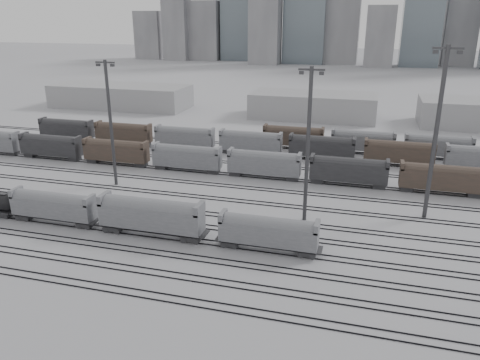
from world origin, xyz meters
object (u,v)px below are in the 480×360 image
(hopper_car_a, at_px, (53,205))
(hopper_car_c, at_px, (268,231))
(light_mast_c, at_px, (308,143))
(hopper_car_b, at_px, (151,214))

(hopper_car_a, bearing_deg, hopper_car_c, 0.00)
(hopper_car_a, relative_size, light_mast_c, 0.58)
(hopper_car_c, xyz_separation_m, light_mast_c, (3.45, 12.05, 9.99))
(hopper_car_b, bearing_deg, light_mast_c, 29.25)
(hopper_car_a, relative_size, hopper_car_b, 0.88)
(hopper_car_b, bearing_deg, hopper_car_a, 180.00)
(hopper_car_b, relative_size, hopper_car_c, 1.15)
(hopper_car_b, height_order, hopper_car_c, hopper_car_b)
(hopper_car_a, distance_m, hopper_car_c, 35.29)
(hopper_car_a, height_order, hopper_car_b, hopper_car_b)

